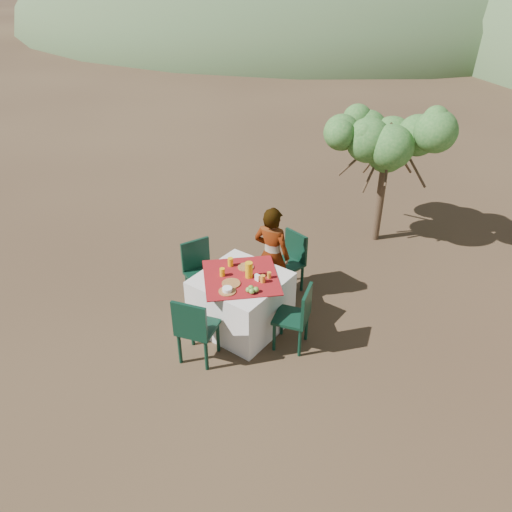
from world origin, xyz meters
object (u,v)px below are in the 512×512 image
Objects in this scene: chair_far at (290,259)px; chair_near at (195,328)px; chair_right at (297,315)px; shrub_tree at (393,147)px; juice_pitcher at (249,270)px; person at (272,255)px; chair_left at (200,269)px; table at (241,301)px.

chair_near is at bearing -79.74° from chair_far.
shrub_tree reaches higher than chair_right.
chair_right is 4.14× the size of juice_pitcher.
chair_far is 0.44m from person.
chair_left is (-0.86, -0.97, 0.01)m from chair_far.
chair_right is at bearing 1.12° from juice_pitcher.
person is (-0.83, 0.65, 0.23)m from chair_right.
juice_pitcher is (-0.39, -3.23, -0.76)m from shrub_tree.
chair_far is at bearing 92.50° from juice_pitcher.
shrub_tree is at bearing -109.79° from person.
person is 0.69m from juice_pitcher.
chair_near reaches higher than chair_right.
chair_near is 0.64× the size of person.
chair_far is at bearing -101.20° from shrub_tree.
person is at bearing -145.28° from chair_right.
table is 1.46× the size of chair_far.
chair_left is at bearing -109.08° from chair_right.
table is at bearing -144.83° from juice_pitcher.
chair_right is at bearing -70.21° from chair_left.
table is 6.19× the size of juice_pitcher.
shrub_tree reaches higher than chair_far.
chair_near is at bearing -95.62° from juice_pitcher.
table is 0.88m from chair_near.
shrub_tree is (0.47, 3.28, 1.25)m from table.
shrub_tree is at bearing 168.36° from chair_right.
person is 6.81× the size of juice_pitcher.
chair_left is 0.44× the size of shrub_tree.
chair_far is 1.27m from chair_right.
chair_near is 0.45× the size of shrub_tree.
chair_far is 1.96m from chair_near.
chair_near is (-0.05, -1.96, 0.02)m from chair_far.
shrub_tree is (0.44, 2.20, 1.14)m from chair_far.
person is (-0.02, 1.59, 0.20)m from chair_near.
table is at bearing -102.36° from chair_right.
juice_pitcher is (-0.72, -0.01, 0.38)m from chair_right.
table is at bearing -80.42° from chair_far.
chair_right is 1.08m from person.
person is at bearing -106.46° from chair_near.
juice_pitcher is at bearing 35.17° from table.
person is (-0.07, -0.37, 0.22)m from chair_far.
chair_near is 1.02× the size of chair_left.
juice_pitcher is at bearing -106.41° from chair_right.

